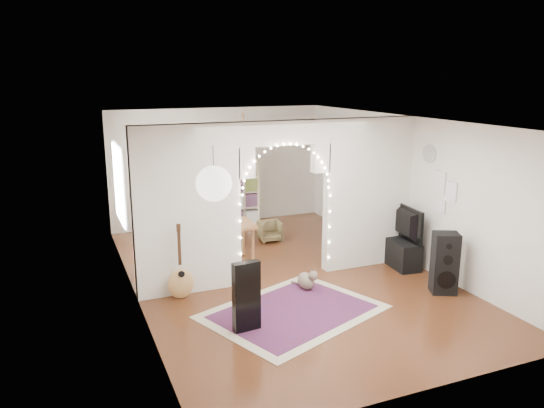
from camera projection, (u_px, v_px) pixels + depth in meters
name	position (u px, v px, depth m)	size (l,w,h in m)	color
floor	(283.00, 276.00, 9.24)	(7.50, 7.50, 0.00)	black
ceiling	(284.00, 120.00, 8.60)	(5.00, 7.50, 0.02)	white
wall_back	(219.00, 167.00, 12.28)	(5.00, 0.02, 2.70)	silver
wall_front	(427.00, 278.00, 5.55)	(5.00, 0.02, 2.70)	silver
wall_left	(132.00, 216.00, 7.99)	(0.02, 7.50, 2.70)	silver
wall_right	(407.00, 189.00, 9.85)	(0.02, 7.50, 2.70)	silver
divider_wall	(284.00, 197.00, 8.90)	(5.00, 0.20, 2.70)	silver
fairy_lights	(287.00, 191.00, 8.75)	(1.64, 0.04, 1.60)	#FFEABF
window	(119.00, 184.00, 9.58)	(0.04, 1.20, 1.40)	white
wall_clock	(430.00, 154.00, 9.12)	(0.31, 0.31, 0.03)	white
picture_frames	(443.00, 192.00, 8.90)	(0.02, 0.50, 0.70)	white
paper_lantern	(214.00, 184.00, 5.84)	(0.40, 0.40, 0.40)	white
ceiling_fan	(243.00, 128.00, 10.46)	(1.10, 1.10, 0.30)	#B3763B
area_rug	(293.00, 312.00, 7.84)	(2.45, 1.84, 0.02)	maroon
guitar_case	(246.00, 297.00, 7.17)	(0.38, 0.13, 0.99)	black
acoustic_guitar	(180.00, 272.00, 8.22)	(0.44, 0.28, 1.03)	#BB884A
tabby_cat	(307.00, 280.00, 8.66)	(0.36, 0.57, 0.38)	brown
floor_speaker	(445.00, 263.00, 8.45)	(0.49, 0.46, 1.00)	black
media_console	(399.00, 252.00, 9.75)	(0.40, 1.00, 0.50)	black
tv	(400.00, 223.00, 9.62)	(1.07, 0.14, 0.62)	black
bookcase	(227.00, 193.00, 12.24)	(1.50, 0.38, 1.54)	beige
dining_table	(221.00, 228.00, 9.73)	(1.24, 0.86, 0.76)	brown
flower_vase	(221.00, 219.00, 9.69)	(0.18, 0.18, 0.19)	white
dining_chair_left	(270.00, 231.00, 11.18)	(0.45, 0.47, 0.42)	brown
dining_chair_right	(221.00, 234.00, 10.76)	(0.56, 0.58, 0.53)	brown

